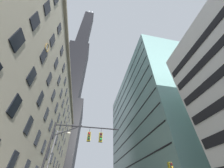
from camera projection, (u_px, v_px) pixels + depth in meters
station_building at (34, 125)px, 32.88m from camera, size 12.64×62.16×29.95m
dark_skyscraper at (70, 85)px, 100.07m from camera, size 26.33×26.33×218.43m
glass_office_midrise at (145, 124)px, 49.49m from camera, size 15.54×48.59×44.04m
traffic_signal_mast at (78, 144)px, 14.18m from camera, size 7.78×0.63×7.66m
street_lamppost at (52, 157)px, 17.67m from camera, size 2.16×0.32×8.79m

